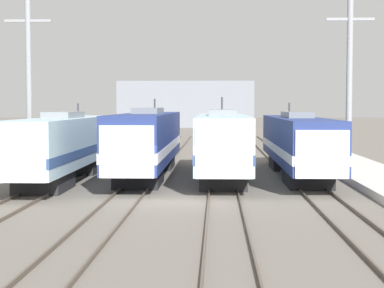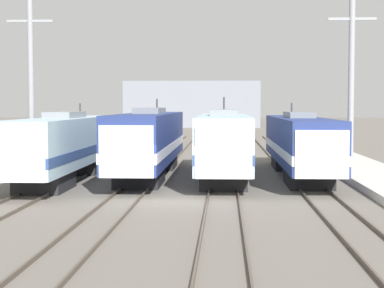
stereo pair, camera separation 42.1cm
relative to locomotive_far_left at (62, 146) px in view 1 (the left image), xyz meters
The scene contains 12 objects.
ground_plane 10.05m from the locomotive_far_left, 45.29° to the right, with size 400.00×400.00×0.00m, color #666059.
rail_pair_far_left 7.27m from the locomotive_far_left, 90.00° to the right, with size 1.51×120.00×0.15m.
rail_pair_center_left 8.61m from the locomotive_far_left, 56.58° to the right, with size 1.51×120.00×0.15m.
rail_pair_center_right 11.75m from the locomotive_far_left, 37.15° to the right, with size 1.51×120.00×0.15m.
rail_pair_far_right 15.63m from the locomotive_far_left, 26.80° to the right, with size 1.51×120.00×0.15m.
locomotive_far_left is the anchor object (origin of this frame).
locomotive_center_left 5.49m from the locomotive_far_left, 32.80° to the left, with size 2.88×19.37×4.85m.
locomotive_center_right 9.34m from the locomotive_far_left, ahead, with size 2.96×16.85×4.94m.
locomotive_far_right 14.14m from the locomotive_far_left, 11.93° to the left, with size 2.79×19.25×4.57m.
catenary_tower_left 5.35m from the locomotive_far_left, 132.81° to the left, with size 2.87×0.37×10.89m.
catenary_tower_right 17.51m from the locomotive_far_left, ahead, with size 2.87×0.37×10.89m.
depot_building 96.00m from the locomotive_far_left, 88.34° to the left, with size 26.81×15.57×9.13m.
Camera 1 is at (1.94, -29.33, 4.42)m, focal length 60.00 mm.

